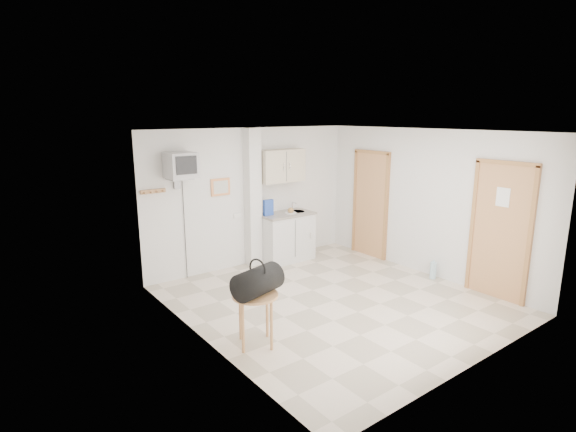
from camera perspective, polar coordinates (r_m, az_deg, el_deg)
ground at (r=6.89m, az=5.85°, el=-10.62°), size 4.50×4.50×0.00m
room_envelope at (r=6.66m, az=7.15°, el=2.38°), size 4.24×4.54×2.55m
kitchenette at (r=8.46m, az=-0.38°, el=-0.36°), size 1.03×0.58×2.10m
crt_television at (r=7.27m, az=-13.46°, el=6.18°), size 0.44×0.45×2.15m
round_table at (r=5.45m, az=-4.19°, el=-10.81°), size 0.55×0.55×0.65m
duffel_bag at (r=5.32m, az=-3.88°, el=-8.28°), size 0.67×0.48×0.45m
water_bottle at (r=8.06m, az=17.95°, el=-6.57°), size 0.11×0.11×0.32m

